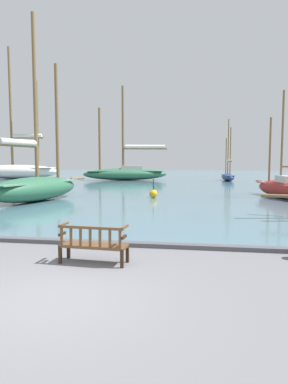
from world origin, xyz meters
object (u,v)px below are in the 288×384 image
(park_bench, at_px, (93,244))
(sailboat_nearest_starboard, at_px, (228,176))
(sailboat_distant_harbor, at_px, (126,172))
(channel_buoy, at_px, (153,194))
(sailboat_centre_channel, at_px, (15,168))
(sailboat_mid_port, at_px, (282,187))
(sailboat_outer_starboard, at_px, (36,186))

(park_bench, distance_m, sailboat_nearest_starboard, 35.17)
(sailboat_nearest_starboard, bearing_deg, sailboat_distant_harbor, -176.08)
(sailboat_nearest_starboard, bearing_deg, channel_buoy, -107.08)
(sailboat_distant_harbor, xyz_separation_m, channel_buoy, (6.06, -19.83, -0.75))
(park_bench, height_order, sailboat_centre_channel, sailboat_centre_channel)
(park_bench, xyz_separation_m, sailboat_mid_port, (7.78, 15.47, 0.27))
(sailboat_outer_starboard, bearing_deg, sailboat_mid_port, 16.50)
(sailboat_mid_port, distance_m, channel_buoy, 8.32)
(sailboat_nearest_starboard, relative_size, sailboat_centre_channel, 0.43)
(sailboat_distant_harbor, relative_size, sailboat_outer_starboard, 1.06)
(sailboat_distant_harbor, height_order, sailboat_centre_channel, sailboat_centre_channel)
(sailboat_nearest_starboard, xyz_separation_m, sailboat_mid_port, (1.82, -19.19, 0.06))
(park_bench, bearing_deg, sailboat_centre_channel, 122.07)
(sailboat_nearest_starboard, bearing_deg, sailboat_mid_port, -84.58)
(channel_buoy, bearing_deg, sailboat_outer_starboard, -156.38)
(park_bench, relative_size, sailboat_centre_channel, 0.10)
(sailboat_mid_port, height_order, sailboat_centre_channel, sailboat_centre_channel)
(sailboat_centre_channel, distance_m, sailboat_outer_starboard, 27.81)
(sailboat_distant_harbor, bearing_deg, sailboat_centre_channel, 176.75)
(sailboat_nearest_starboard, distance_m, sailboat_outer_starboard, 26.89)
(sailboat_centre_channel, bearing_deg, sailboat_outer_starboard, -58.00)
(park_bench, bearing_deg, sailboat_distant_harbor, 100.81)
(sailboat_mid_port, bearing_deg, channel_buoy, -169.66)
(sailboat_mid_port, relative_size, sailboat_centre_channel, 0.40)
(sailboat_nearest_starboard, height_order, channel_buoy, sailboat_nearest_starboard)
(sailboat_nearest_starboard, height_order, sailboat_distant_harbor, sailboat_distant_harbor)
(sailboat_distant_harbor, relative_size, channel_buoy, 9.39)
(park_bench, bearing_deg, sailboat_mid_port, 63.32)
(sailboat_centre_channel, distance_m, channel_buoy, 29.74)
(sailboat_outer_starboard, bearing_deg, sailboat_centre_channel, 122.00)
(park_bench, height_order, sailboat_distant_harbor, sailboat_distant_harbor)
(sailboat_centre_channel, relative_size, sailboat_outer_starboard, 1.59)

